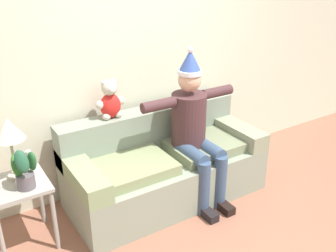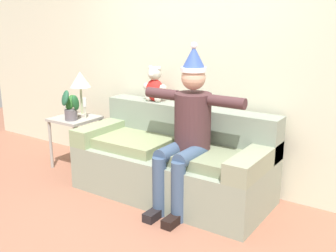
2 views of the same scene
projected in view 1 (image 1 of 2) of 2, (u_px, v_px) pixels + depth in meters
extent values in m
cube|color=beige|center=(136.00, 56.00, 3.83)|extent=(7.00, 0.10, 2.70)
cube|color=gray|center=(166.00, 177.00, 3.85)|extent=(1.95, 0.86, 0.45)
cube|color=gray|center=(150.00, 127.00, 3.92)|extent=(1.95, 0.24, 0.41)
cube|color=gray|center=(82.00, 174.00, 3.30)|extent=(0.22, 0.86, 0.18)
cube|color=gray|center=(233.00, 130.00, 4.15)|extent=(0.22, 0.86, 0.18)
cube|color=gray|center=(129.00, 167.00, 3.49)|extent=(0.78, 0.60, 0.10)
cube|color=gray|center=(205.00, 144.00, 3.92)|extent=(0.78, 0.60, 0.10)
cylinder|color=#462A2D|center=(189.00, 119.00, 3.72)|extent=(0.34, 0.34, 0.52)
sphere|color=tan|center=(190.00, 80.00, 3.56)|extent=(0.22, 0.22, 0.22)
cylinder|color=white|center=(190.00, 72.00, 3.52)|extent=(0.23, 0.23, 0.04)
cone|color=#344E9A|center=(190.00, 60.00, 3.48)|extent=(0.21, 0.21, 0.20)
sphere|color=white|center=(190.00, 49.00, 3.44)|extent=(0.06, 0.06, 0.06)
cylinder|color=#3A4F6E|center=(192.00, 154.00, 3.62)|extent=(0.14, 0.40, 0.14)
cylinder|color=#3A4F6E|center=(203.00, 188.00, 3.58)|extent=(0.13, 0.13, 0.55)
cube|color=black|center=(207.00, 213.00, 3.62)|extent=(0.10, 0.24, 0.08)
cylinder|color=#3A4F6E|center=(208.00, 148.00, 3.72)|extent=(0.14, 0.40, 0.14)
cylinder|color=#3A4F6E|center=(220.00, 182.00, 3.68)|extent=(0.13, 0.13, 0.55)
cube|color=black|center=(224.00, 206.00, 3.71)|extent=(0.10, 0.24, 0.08)
cylinder|color=#462A2D|center=(159.00, 105.00, 3.46)|extent=(0.34, 0.10, 0.10)
cylinder|color=#462A2D|center=(217.00, 92.00, 3.80)|extent=(0.34, 0.10, 0.10)
ellipsoid|color=red|center=(110.00, 106.00, 3.58)|extent=(0.20, 0.16, 0.24)
sphere|color=beige|center=(109.00, 87.00, 3.50)|extent=(0.15, 0.15, 0.15)
sphere|color=beige|center=(112.00, 90.00, 3.46)|extent=(0.07, 0.07, 0.07)
sphere|color=beige|center=(104.00, 83.00, 3.46)|extent=(0.05, 0.05, 0.05)
sphere|color=beige|center=(114.00, 81.00, 3.51)|extent=(0.05, 0.05, 0.05)
sphere|color=beige|center=(100.00, 105.00, 3.51)|extent=(0.08, 0.08, 0.08)
sphere|color=beige|center=(107.00, 116.00, 3.56)|extent=(0.08, 0.08, 0.08)
sphere|color=beige|center=(120.00, 101.00, 3.62)|extent=(0.08, 0.08, 0.08)
sphere|color=beige|center=(118.00, 114.00, 3.62)|extent=(0.08, 0.08, 0.08)
cube|color=#9E9C95|center=(17.00, 185.00, 3.06)|extent=(0.48, 0.48, 0.03)
cylinder|color=#9E9C95|center=(1.00, 239.00, 2.92)|extent=(0.04, 0.04, 0.57)
cylinder|color=#9E9C95|center=(55.00, 221.00, 3.13)|extent=(0.04, 0.04, 0.57)
cylinder|color=#9E9C95|center=(41.00, 196.00, 3.45)|extent=(0.04, 0.04, 0.57)
cylinder|color=#B8AB9B|center=(17.00, 176.00, 3.14)|extent=(0.14, 0.14, 0.03)
cylinder|color=#AEBC8D|center=(13.00, 157.00, 3.07)|extent=(0.02, 0.02, 0.32)
cone|color=silver|center=(8.00, 129.00, 2.96)|extent=(0.24, 0.24, 0.18)
cylinder|color=#5D555B|center=(26.00, 181.00, 2.98)|extent=(0.14, 0.14, 0.12)
ellipsoid|color=#1F572C|center=(32.00, 161.00, 2.96)|extent=(0.08, 0.15, 0.20)
ellipsoid|color=#286425|center=(17.00, 165.00, 2.94)|extent=(0.12, 0.18, 0.21)
ellipsoid|color=#215236|center=(22.00, 162.00, 2.84)|extent=(0.13, 0.14, 0.20)
cylinder|color=beige|center=(31.00, 169.00, 3.12)|extent=(0.02, 0.02, 0.14)
cylinder|color=white|center=(29.00, 156.00, 3.07)|extent=(0.04, 0.04, 0.10)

